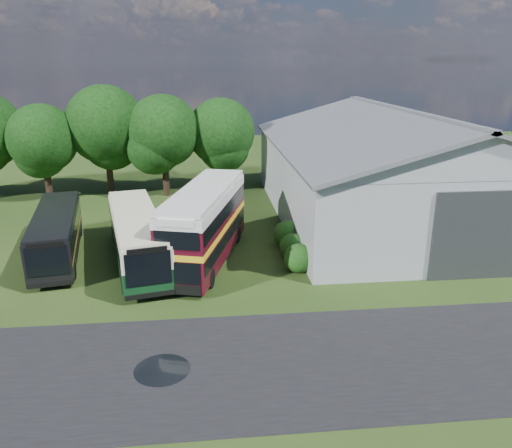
{
  "coord_description": "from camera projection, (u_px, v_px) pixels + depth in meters",
  "views": [
    {
      "loc": [
        0.4,
        -20.01,
        11.55
      ],
      "look_at": [
        3.36,
        8.0,
        2.25
      ],
      "focal_mm": 35.0,
      "sensor_mm": 36.0,
      "label": 1
    }
  ],
  "objects": [
    {
      "name": "tree_mid",
      "position": [
        105.0,
        125.0,
        43.15
      ],
      "size": [
        6.8,
        6.8,
        9.6
      ],
      "color": "black",
      "rests_on": "ground"
    },
    {
      "name": "tree_right_b",
      "position": [
        221.0,
        132.0,
        44.2
      ],
      "size": [
        5.98,
        5.98,
        8.45
      ],
      "color": "black",
      "rests_on": "ground"
    },
    {
      "name": "bus_maroon_double",
      "position": [
        205.0,
        225.0,
        29.4
      ],
      "size": [
        5.42,
        10.86,
        4.52
      ],
      "rotation": [
        0.0,
        0.0,
        -0.27
      ],
      "color": "black",
      "rests_on": "ground"
    },
    {
      "name": "tree_right_a",
      "position": [
        163.0,
        131.0,
        42.87
      ],
      "size": [
        6.26,
        6.26,
        8.83
      ],
      "color": "black",
      "rests_on": "ground"
    },
    {
      "name": "puddle",
      "position": [
        162.0,
        370.0,
        19.49
      ],
      "size": [
        2.2,
        2.2,
        0.01
      ],
      "primitive_type": "cylinder",
      "color": "black",
      "rests_on": "ground"
    },
    {
      "name": "shrub_back",
      "position": [
        287.0,
        246.0,
        32.48
      ],
      "size": [
        1.8,
        1.8,
        1.8
      ],
      "primitive_type": "sphere",
      "color": "#194714",
      "rests_on": "ground"
    },
    {
      "name": "shrub_mid",
      "position": [
        292.0,
        258.0,
        30.59
      ],
      "size": [
        1.6,
        1.6,
        1.6
      ],
      "primitive_type": "sphere",
      "color": "#194714",
      "rests_on": "ground"
    },
    {
      "name": "shrub_front",
      "position": [
        298.0,
        271.0,
        28.7
      ],
      "size": [
        1.7,
        1.7,
        1.7
      ],
      "primitive_type": "sphere",
      "color": "#194714",
      "rests_on": "ground"
    },
    {
      "name": "bus_green_single",
      "position": [
        137.0,
        237.0,
        29.34
      ],
      "size": [
        4.95,
        11.5,
        3.09
      ],
      "rotation": [
        0.0,
        0.0,
        0.22
      ],
      "color": "black",
      "rests_on": "ground"
    },
    {
      "name": "tree_left_b",
      "position": [
        42.0,
        139.0,
        41.72
      ],
      "size": [
        5.78,
        5.78,
        8.16
      ],
      "color": "black",
      "rests_on": "ground"
    },
    {
      "name": "ground",
      "position": [
        201.0,
        329.0,
        22.47
      ],
      "size": [
        120.0,
        120.0,
        0.0
      ],
      "primitive_type": "plane",
      "color": "#1C3511",
      "rests_on": "ground"
    },
    {
      "name": "storage_shed",
      "position": [
        398.0,
        162.0,
        37.76
      ],
      "size": [
        18.8,
        24.8,
        8.15
      ],
      "color": "gray",
      "rests_on": "ground"
    },
    {
      "name": "bus_dark_single",
      "position": [
        57.0,
        233.0,
        30.27
      ],
      "size": [
        4.14,
        10.57,
        2.84
      ],
      "rotation": [
        0.0,
        0.0,
        0.17
      ],
      "color": "black",
      "rests_on": "ground"
    },
    {
      "name": "asphalt_road",
      "position": [
        276.0,
        363.0,
        19.94
      ],
      "size": [
        60.0,
        8.0,
        0.02
      ],
      "primitive_type": "cube",
      "color": "black",
      "rests_on": "ground"
    }
  ]
}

